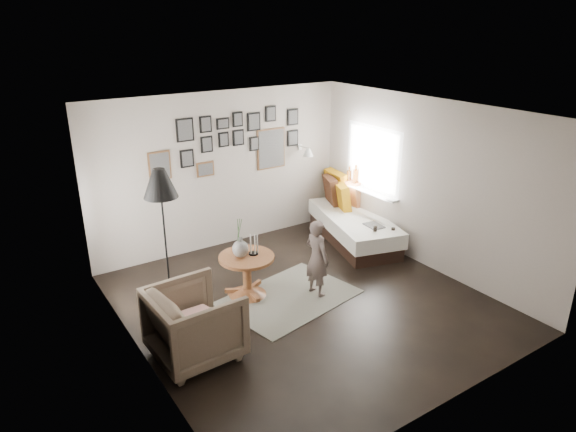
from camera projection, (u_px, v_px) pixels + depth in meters
ground at (305, 302)px, 7.06m from camera, size 4.80×4.80×0.00m
wall_back at (222, 171)px, 8.46m from camera, size 4.50×0.00×4.50m
wall_front at (457, 291)px, 4.72m from camera, size 4.50×0.00×4.50m
wall_left at (133, 256)px, 5.43m from camera, size 0.00×4.80×4.80m
wall_right at (427, 185)px, 7.75m from camera, size 0.00×4.80×4.80m
ceiling at (308, 112)px, 6.12m from camera, size 4.80×4.80×0.00m
door_left at (106, 239)px, 6.46m from camera, size 0.00×2.14×2.14m
window_right at (363, 186)px, 8.89m from camera, size 0.15×1.32×1.30m
gallery_wall at (237, 142)px, 8.43m from camera, size 2.74×0.03×1.08m
wall_sconce at (308, 152)px, 8.99m from camera, size 0.18×0.36×0.16m
rug at (289, 297)px, 7.17m from camera, size 1.99×1.56×0.01m
pedestal_table at (247, 277)px, 7.14m from camera, size 0.77×0.77×0.61m
vase at (240, 246)px, 6.94m from camera, size 0.22×0.22×0.55m
candles at (253, 245)px, 7.03m from camera, size 0.13×0.13×0.29m
daybed at (350, 222)px, 8.97m from camera, size 1.44×2.27×1.04m
magazine_on_daybed at (374, 226)px, 8.37m from camera, size 0.26×0.34×0.02m
armchair at (195, 323)px, 5.79m from camera, size 0.98×0.96×0.86m
armchair_cushion at (195, 317)px, 5.83m from camera, size 0.39×0.40×0.18m
floor_lamp at (160, 188)px, 6.51m from camera, size 0.44×0.44×1.89m
magazine_basket at (187, 353)px, 5.65m from camera, size 0.40×0.40×0.42m
demijohn_large at (374, 246)px, 8.26m from camera, size 0.38×0.38×0.57m
demijohn_small at (392, 246)px, 8.32m from camera, size 0.33×0.33×0.52m
child at (317, 258)px, 7.08m from camera, size 0.32×0.44×1.11m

